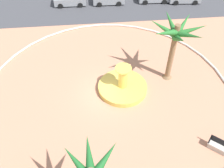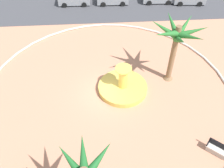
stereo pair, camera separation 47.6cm
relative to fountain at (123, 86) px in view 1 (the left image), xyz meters
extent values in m
plane|color=tan|center=(-1.35, -0.37, -0.34)|extent=(80.00, 80.00, 0.00)
torus|color=silver|center=(-1.35, -0.37, -0.24)|extent=(21.42, 21.42, 0.20)
cube|color=#424247|center=(-1.35, 14.75, -0.33)|extent=(48.00, 8.00, 0.03)
cylinder|color=gold|center=(0.00, 0.00, -0.12)|extent=(4.23, 4.23, 0.45)
cylinder|color=#19567F|center=(0.00, 0.00, -0.15)|extent=(3.72, 3.72, 0.34)
cylinder|color=gold|center=(0.00, 0.00, 1.07)|extent=(0.76, 0.76, 1.93)
cylinder|color=#F1C954|center=(0.00, 0.00, 2.10)|extent=(1.35, 1.35, 0.12)
cylinder|color=brown|center=(4.25, 1.12, 2.41)|extent=(0.46, 0.46, 5.50)
cone|color=brown|center=(4.25, 1.12, -0.09)|extent=(0.87, 0.87, 0.50)
cone|color=#28702D|center=(5.34, 0.99, 4.74)|extent=(2.45, 0.84, 1.38)
cone|color=#28702D|center=(4.97, 1.90, 4.65)|extent=(2.02, 2.12, 1.53)
cone|color=#28702D|center=(4.05, 2.19, 4.72)|extent=(0.98, 2.46, 1.40)
cone|color=#28702D|center=(3.28, 1.58, 4.67)|extent=(2.39, 1.52, 1.49)
cone|color=#28702D|center=(3.23, 0.62, 4.85)|extent=(2.42, 1.58, 1.17)
cone|color=#28702D|center=(4.17, 0.09, 4.59)|extent=(0.74, 2.37, 1.63)
cone|color=#28702D|center=(4.91, 0.22, 4.79)|extent=(1.88, 2.28, 1.28)
cone|color=#1E6028|center=(-2.20, -9.12, 4.63)|extent=(1.85, 1.92, 1.21)
cone|color=#1E6028|center=(-2.91, -8.85, 4.68)|extent=(0.68, 2.14, 1.14)
cone|color=#1E6028|center=(-3.46, -9.12, 4.54)|extent=(1.79, 1.94, 1.37)
cube|color=beige|center=(5.97, -6.56, 0.11)|extent=(1.54, 1.42, 0.12)
cube|color=black|center=(6.10, -6.40, 0.41)|extent=(1.27, 1.09, 0.50)
cube|color=#B6ADA0|center=(5.97, -6.56, -0.15)|extent=(1.42, 1.30, 0.39)
cube|color=black|center=(5.40, -6.08, 0.25)|extent=(0.35, 0.40, 0.24)
cube|color=gray|center=(-4.73, 15.54, 0.29)|extent=(4.02, 1.75, 0.90)
cylinder|color=black|center=(-5.98, 14.71, -0.02)|extent=(0.64, 0.23, 0.64)
cylinder|color=black|center=(-5.96, 16.41, -0.02)|extent=(0.64, 0.23, 0.64)
cylinder|color=black|center=(-3.50, 14.67, -0.02)|extent=(0.64, 0.23, 0.64)
cylinder|color=black|center=(-1.08, 14.58, -0.02)|extent=(0.64, 0.23, 0.64)
cylinder|color=black|center=(1.40, 14.55, -0.02)|extent=(0.64, 0.23, 0.64)
cylinder|color=black|center=(4.82, 14.57, -0.02)|extent=(0.65, 0.24, 0.64)
cylinder|color=black|center=(7.30, 14.50, -0.02)|extent=(0.65, 0.24, 0.64)
cylinder|color=black|center=(8.72, 14.07, -0.02)|extent=(0.65, 0.27, 0.64)
cylinder|color=black|center=(11.19, 13.88, -0.02)|extent=(0.65, 0.27, 0.64)
camera|label=1|loc=(-2.40, -14.83, 15.66)|focal=40.20mm
camera|label=2|loc=(-1.92, -14.87, 15.66)|focal=40.20mm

